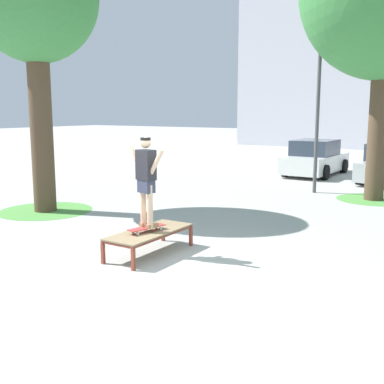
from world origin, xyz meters
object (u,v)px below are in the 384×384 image
at_px(skateboard, 147,228).
at_px(tree_near_left, 35,0).
at_px(car_white, 315,159).
at_px(light_post, 319,76).
at_px(skate_box, 149,233).
at_px(skater, 146,176).

height_order(skateboard, tree_near_left, tree_near_left).
bearing_deg(car_white, light_post, -71.56).
bearing_deg(tree_near_left, skate_box, -18.57).
xyz_separation_m(skater, car_white, (-1.15, 13.11, -0.84)).
distance_m(skateboard, light_post, 9.26).
height_order(skater, light_post, light_post).
bearing_deg(skater, skateboard, -102.34).
distance_m(car_white, light_post, 5.65).
bearing_deg(car_white, skateboard, -84.98).
relative_size(skateboard, tree_near_left, 0.11).
bearing_deg(skateboard, light_post, 87.79).
xyz_separation_m(car_white, light_post, (1.49, -4.46, 3.13)).
xyz_separation_m(skater, tree_near_left, (-4.91, 1.72, 3.99)).
relative_size(skate_box, light_post, 0.33).
xyz_separation_m(skater, light_post, (0.33, 8.65, 2.29)).
height_order(skate_box, skateboard, skateboard).
bearing_deg(skateboard, car_white, 95.02).
height_order(skate_box, light_post, light_post).
xyz_separation_m(skateboard, car_white, (-1.15, 13.11, 0.15)).
relative_size(skateboard, car_white, 0.20).
bearing_deg(skater, light_post, 87.79).
xyz_separation_m(skate_box, skateboard, (0.00, -0.08, 0.12)).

